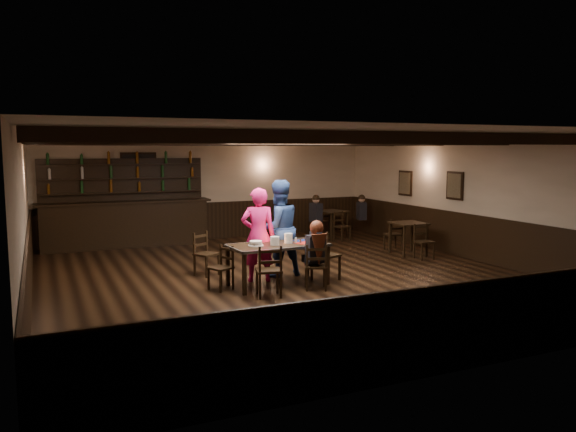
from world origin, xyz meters
name	(u,v)px	position (x,y,z in m)	size (l,w,h in m)	color
ground	(286,277)	(0.00, 0.00, 0.00)	(10.00, 10.00, 0.00)	black
room_shell	(285,186)	(0.01, 0.04, 1.75)	(9.02, 10.02, 2.71)	beige
dining_table	(278,248)	(-0.40, -0.56, 0.68)	(1.80, 0.98, 0.75)	black
chair_near_left	(270,267)	(-0.86, -1.28, 0.51)	(0.48, 0.47, 0.87)	black
chair_near_right	(316,263)	(0.06, -1.16, 0.47)	(0.49, 0.48, 0.81)	black
chair_end_left	(223,264)	(-1.38, -0.42, 0.45)	(0.46, 0.47, 0.77)	black
chair_end_right	(323,251)	(0.49, -0.59, 0.55)	(0.54, 0.56, 0.95)	black
chair_far_pushed	(204,250)	(-1.39, 0.78, 0.49)	(0.53, 0.52, 0.84)	black
woman_pink	(258,235)	(-0.61, -0.13, 0.87)	(0.63, 0.42, 1.74)	#FF238A
man_blue	(278,228)	(-0.10, 0.11, 0.93)	(0.90, 0.70, 1.86)	navy
seated_person	(316,244)	(0.09, -1.12, 0.81)	(0.32, 0.48, 0.78)	black
cake	(256,244)	(-0.83, -0.57, 0.79)	(0.28, 0.28, 0.09)	white
plate_stack_a	(275,241)	(-0.49, -0.64, 0.83)	(0.16, 0.16, 0.15)	white
plate_stack_b	(288,238)	(-0.18, -0.54, 0.84)	(0.15, 0.15, 0.18)	white
tea_light	(275,241)	(-0.40, -0.43, 0.78)	(0.05, 0.05, 0.06)	#A5A8AD
salt_shaker	(296,240)	(-0.07, -0.60, 0.80)	(0.04, 0.04, 0.10)	silver
pepper_shaker	(300,241)	(0.00, -0.66, 0.80)	(0.03, 0.03, 0.09)	#A5A8AD
drink_glass	(288,239)	(-0.15, -0.43, 0.81)	(0.07, 0.07, 0.11)	silver
menu_red	(305,243)	(0.09, -0.64, 0.75)	(0.34, 0.24, 0.00)	maroon
menu_blue	(301,240)	(0.15, -0.38, 0.75)	(0.30, 0.21, 0.00)	navy
bar_counter	(125,218)	(-2.31, 4.72, 0.73)	(4.20, 0.70, 2.20)	black
back_table_a	(408,227)	(3.51, 0.92, 0.64)	(0.76, 0.76, 0.75)	black
back_table_b	(332,215)	(3.07, 3.80, 0.64)	(0.88, 0.88, 0.75)	black
bg_patron_left	(316,209)	(2.55, 3.76, 0.84)	(0.26, 0.38, 0.74)	black
bg_patron_right	(362,207)	(3.97, 3.72, 0.82)	(0.28, 0.38, 0.70)	black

